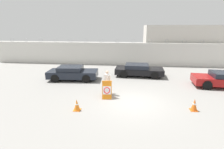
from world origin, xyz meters
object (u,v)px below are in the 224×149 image
at_px(security_guard, 107,81).
at_px(parked_car_far_side, 223,79).
at_px(barricade_sign, 107,89).
at_px(parked_car_front_coupe, 73,73).
at_px(traffic_cone_near, 77,105).
at_px(traffic_cone_mid, 194,105).
at_px(parked_car_rear_sedan, 139,70).

height_order(security_guard, parked_car_far_side, security_guard).
xyz_separation_m(barricade_sign, security_guard, (-0.08, 0.74, 0.34)).
bearing_deg(parked_car_far_side, parked_car_front_coupe, 0.90).
bearing_deg(parked_car_far_side, traffic_cone_near, 30.67).
distance_m(security_guard, parked_car_far_side, 9.14).
relative_size(traffic_cone_mid, parked_car_far_side, 0.16).
relative_size(traffic_cone_near, parked_car_front_coupe, 0.15).
bearing_deg(barricade_sign, traffic_cone_mid, -20.59).
xyz_separation_m(security_guard, parked_car_rear_sedan, (2.36, 4.90, -0.32)).
distance_m(barricade_sign, parked_car_rear_sedan, 6.08).
distance_m(security_guard, traffic_cone_mid, 5.68).
bearing_deg(security_guard, traffic_cone_near, 97.90).
bearing_deg(barricade_sign, parked_car_far_side, 13.39).
height_order(barricade_sign, parked_car_rear_sedan, barricade_sign).
height_order(security_guard, parked_car_front_coupe, security_guard).
bearing_deg(parked_car_front_coupe, parked_car_far_side, -7.10).
bearing_deg(traffic_cone_mid, traffic_cone_near, -173.74).
distance_m(barricade_sign, security_guard, 0.82).
bearing_deg(parked_car_front_coupe, parked_car_rear_sedan, 13.28).
xyz_separation_m(barricade_sign, parked_car_rear_sedan, (2.28, 5.63, 0.02)).
relative_size(security_guard, parked_car_front_coupe, 0.38).
relative_size(traffic_cone_mid, parked_car_rear_sedan, 0.15).
distance_m(barricade_sign, parked_car_far_side, 9.28).
bearing_deg(parked_car_front_coupe, traffic_cone_near, -73.44).
relative_size(barricade_sign, traffic_cone_mid, 1.67).
bearing_deg(parked_car_front_coupe, barricade_sign, -50.10).
relative_size(barricade_sign, security_guard, 0.70).
bearing_deg(traffic_cone_mid, parked_car_rear_sedan, 112.74).
height_order(security_guard, traffic_cone_near, security_guard).
xyz_separation_m(barricade_sign, parked_car_far_side, (8.73, 3.15, 0.05)).
relative_size(security_guard, parked_car_rear_sedan, 0.36).
relative_size(barricade_sign, parked_car_front_coupe, 0.26).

